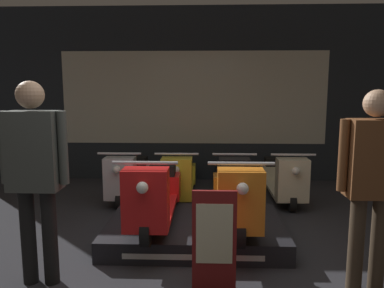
{
  "coord_description": "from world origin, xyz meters",
  "views": [
    {
      "loc": [
        0.23,
        -3.13,
        1.73
      ],
      "look_at": [
        0.05,
        1.84,
        0.99
      ],
      "focal_mm": 35.0,
      "sensor_mm": 36.0,
      "label": 1
    }
  ],
  "objects_px": {
    "scooter_backrow_2": "(231,178)",
    "price_sign_board": "(214,240)",
    "scooter_backrow_3": "(283,179)",
    "person_right_browsing": "(372,175)",
    "scooter_backrow_0": "(129,178)",
    "scooter_display_right": "(235,196)",
    "scooter_backrow_1": "(180,178)",
    "person_left_browsing": "(35,166)",
    "scooter_display_left": "(155,195)"
  },
  "relations": [
    {
      "from": "scooter_backrow_1",
      "to": "person_right_browsing",
      "type": "relative_size",
      "value": 1.03
    },
    {
      "from": "scooter_backrow_0",
      "to": "scooter_backrow_2",
      "type": "distance_m",
      "value": 1.62
    },
    {
      "from": "person_right_browsing",
      "to": "scooter_backrow_0",
      "type": "bearing_deg",
      "value": 134.03
    },
    {
      "from": "scooter_backrow_0",
      "to": "scooter_display_left",
      "type": "bearing_deg",
      "value": -69.4
    },
    {
      "from": "scooter_backrow_0",
      "to": "scooter_backrow_3",
      "type": "bearing_deg",
      "value": 0.0
    },
    {
      "from": "scooter_display_left",
      "to": "scooter_display_right",
      "type": "height_order",
      "value": "same"
    },
    {
      "from": "person_right_browsing",
      "to": "scooter_backrow_1",
      "type": "bearing_deg",
      "value": 123.66
    },
    {
      "from": "scooter_backrow_3",
      "to": "price_sign_board",
      "type": "height_order",
      "value": "price_sign_board"
    },
    {
      "from": "scooter_display_right",
      "to": "scooter_backrow_1",
      "type": "bearing_deg",
      "value": 112.98
    },
    {
      "from": "scooter_display_right",
      "to": "price_sign_board",
      "type": "relative_size",
      "value": 2.01
    },
    {
      "from": "scooter_backrow_2",
      "to": "price_sign_board",
      "type": "relative_size",
      "value": 2.01
    },
    {
      "from": "scooter_backrow_1",
      "to": "scooter_backrow_3",
      "type": "xyz_separation_m",
      "value": [
        1.62,
        0.0,
        0.0
      ]
    },
    {
      "from": "person_right_browsing",
      "to": "scooter_backrow_2",
      "type": "bearing_deg",
      "value": 110.06
    },
    {
      "from": "scooter_display_left",
      "to": "person_right_browsing",
      "type": "relative_size",
      "value": 1.03
    },
    {
      "from": "scooter_backrow_3",
      "to": "price_sign_board",
      "type": "relative_size",
      "value": 2.01
    },
    {
      "from": "person_right_browsing",
      "to": "scooter_backrow_3",
      "type": "bearing_deg",
      "value": 93.68
    },
    {
      "from": "scooter_backrow_2",
      "to": "price_sign_board",
      "type": "distance_m",
      "value": 2.77
    },
    {
      "from": "scooter_display_right",
      "to": "scooter_backrow_0",
      "type": "relative_size",
      "value": 1.0
    },
    {
      "from": "person_left_browsing",
      "to": "scooter_backrow_3",
      "type": "bearing_deg",
      "value": 45.16
    },
    {
      "from": "person_left_browsing",
      "to": "person_right_browsing",
      "type": "bearing_deg",
      "value": -0.0
    },
    {
      "from": "scooter_display_right",
      "to": "scooter_backrow_1",
      "type": "distance_m",
      "value": 1.91
    },
    {
      "from": "person_left_browsing",
      "to": "person_right_browsing",
      "type": "distance_m",
      "value": 2.86
    },
    {
      "from": "scooter_backrow_1",
      "to": "scooter_backrow_2",
      "type": "bearing_deg",
      "value": 0.0
    },
    {
      "from": "scooter_backrow_1",
      "to": "scooter_display_right",
      "type": "bearing_deg",
      "value": -67.02
    },
    {
      "from": "scooter_display_left",
      "to": "person_right_browsing",
      "type": "bearing_deg",
      "value": -26.08
    },
    {
      "from": "scooter_backrow_0",
      "to": "scooter_backrow_2",
      "type": "relative_size",
      "value": 1.0
    },
    {
      "from": "person_left_browsing",
      "to": "price_sign_board",
      "type": "bearing_deg",
      "value": -1.7
    },
    {
      "from": "scooter_display_left",
      "to": "scooter_display_right",
      "type": "bearing_deg",
      "value": 0.0
    },
    {
      "from": "scooter_backrow_0",
      "to": "scooter_backrow_3",
      "type": "distance_m",
      "value": 2.44
    },
    {
      "from": "scooter_display_right",
      "to": "price_sign_board",
      "type": "xyz_separation_m",
      "value": [
        -0.25,
        -1.0,
        -0.09
      ]
    },
    {
      "from": "scooter_display_left",
      "to": "person_left_browsing",
      "type": "xyz_separation_m",
      "value": [
        -0.9,
        -0.96,
        0.53
      ]
    },
    {
      "from": "person_left_browsing",
      "to": "price_sign_board",
      "type": "xyz_separation_m",
      "value": [
        1.55,
        -0.05,
        -0.62
      ]
    },
    {
      "from": "scooter_display_left",
      "to": "price_sign_board",
      "type": "xyz_separation_m",
      "value": [
        0.64,
        -1.0,
        -0.09
      ]
    },
    {
      "from": "scooter_display_left",
      "to": "scooter_backrow_1",
      "type": "height_order",
      "value": "scooter_display_left"
    },
    {
      "from": "scooter_display_left",
      "to": "scooter_backrow_3",
      "type": "xyz_separation_m",
      "value": [
        1.78,
        1.74,
        -0.22
      ]
    },
    {
      "from": "scooter_backrow_0",
      "to": "scooter_display_right",
      "type": "bearing_deg",
      "value": -48.33
    },
    {
      "from": "scooter_backrow_0",
      "to": "price_sign_board",
      "type": "xyz_separation_m",
      "value": [
        1.3,
        -2.74,
        0.13
      ]
    },
    {
      "from": "scooter_backrow_0",
      "to": "price_sign_board",
      "type": "bearing_deg",
      "value": -64.68
    },
    {
      "from": "person_right_browsing",
      "to": "scooter_display_right",
      "type": "bearing_deg",
      "value": 137.9
    },
    {
      "from": "scooter_backrow_0",
      "to": "scooter_backrow_1",
      "type": "bearing_deg",
      "value": 0.0
    },
    {
      "from": "scooter_backrow_2",
      "to": "scooter_backrow_1",
      "type": "bearing_deg",
      "value": 180.0
    },
    {
      "from": "scooter_display_right",
      "to": "person_right_browsing",
      "type": "relative_size",
      "value": 1.03
    },
    {
      "from": "scooter_display_right",
      "to": "scooter_backrow_0",
      "type": "bearing_deg",
      "value": 131.67
    },
    {
      "from": "scooter_backrow_1",
      "to": "scooter_backrow_0",
      "type": "bearing_deg",
      "value": 180.0
    },
    {
      "from": "scooter_backrow_3",
      "to": "person_right_browsing",
      "type": "relative_size",
      "value": 1.03
    },
    {
      "from": "scooter_backrow_2",
      "to": "scooter_backrow_3",
      "type": "relative_size",
      "value": 1.0
    },
    {
      "from": "scooter_backrow_2",
      "to": "price_sign_board",
      "type": "height_order",
      "value": "price_sign_board"
    },
    {
      "from": "scooter_backrow_3",
      "to": "person_left_browsing",
      "type": "relative_size",
      "value": 0.99
    },
    {
      "from": "scooter_backrow_0",
      "to": "price_sign_board",
      "type": "height_order",
      "value": "price_sign_board"
    },
    {
      "from": "scooter_backrow_2",
      "to": "scooter_backrow_3",
      "type": "xyz_separation_m",
      "value": [
        0.81,
        0.0,
        0.0
      ]
    }
  ]
}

